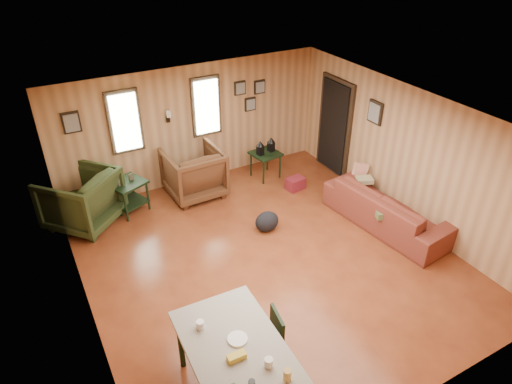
{
  "coord_description": "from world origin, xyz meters",
  "views": [
    {
      "loc": [
        -2.94,
        -4.93,
        4.78
      ],
      "look_at": [
        0.0,
        0.4,
        1.05
      ],
      "focal_mm": 32.0,
      "sensor_mm": 36.0,
      "label": 1
    }
  ],
  "objects_px": {
    "recliner_green": "(81,197)",
    "dining_table": "(238,355)",
    "recliner_brown": "(194,171)",
    "sofa": "(389,203)",
    "end_table": "(128,191)",
    "side_table": "(266,152)"
  },
  "relations": [
    {
      "from": "side_table",
      "to": "end_table",
      "type": "bearing_deg",
      "value": 178.43
    },
    {
      "from": "recliner_brown",
      "to": "dining_table",
      "type": "xyz_separation_m",
      "value": [
        -1.29,
        -4.44,
        0.24
      ]
    },
    {
      "from": "recliner_brown",
      "to": "side_table",
      "type": "height_order",
      "value": "recliner_brown"
    },
    {
      "from": "dining_table",
      "to": "recliner_brown",
      "type": "bearing_deg",
      "value": 75.99
    },
    {
      "from": "side_table",
      "to": "recliner_green",
      "type": "bearing_deg",
      "value": 178.8
    },
    {
      "from": "end_table",
      "to": "dining_table",
      "type": "distance_m",
      "value": 4.47
    },
    {
      "from": "recliner_green",
      "to": "side_table",
      "type": "height_order",
      "value": "recliner_green"
    },
    {
      "from": "recliner_brown",
      "to": "end_table",
      "type": "distance_m",
      "value": 1.29
    },
    {
      "from": "recliner_brown",
      "to": "recliner_green",
      "type": "bearing_deg",
      "value": -1.51
    },
    {
      "from": "sofa",
      "to": "recliner_green",
      "type": "bearing_deg",
      "value": 54.1
    },
    {
      "from": "end_table",
      "to": "side_table",
      "type": "bearing_deg",
      "value": -1.57
    },
    {
      "from": "sofa",
      "to": "side_table",
      "type": "relative_size",
      "value": 2.71
    },
    {
      "from": "sofa",
      "to": "side_table",
      "type": "height_order",
      "value": "sofa"
    },
    {
      "from": "recliner_green",
      "to": "end_table",
      "type": "bearing_deg",
      "value": 138.07
    },
    {
      "from": "recliner_brown",
      "to": "dining_table",
      "type": "distance_m",
      "value": 4.63
    },
    {
      "from": "sofa",
      "to": "recliner_green",
      "type": "distance_m",
      "value": 5.38
    },
    {
      "from": "side_table",
      "to": "dining_table",
      "type": "xyz_separation_m",
      "value": [
        -2.86,
        -4.38,
        0.18
      ]
    },
    {
      "from": "recliner_brown",
      "to": "side_table",
      "type": "bearing_deg",
      "value": 176.69
    },
    {
      "from": "recliner_green",
      "to": "dining_table",
      "type": "bearing_deg",
      "value": 58.28
    },
    {
      "from": "sofa",
      "to": "end_table",
      "type": "bearing_deg",
      "value": 49.17
    },
    {
      "from": "sofa",
      "to": "recliner_green",
      "type": "height_order",
      "value": "recliner_green"
    },
    {
      "from": "end_table",
      "to": "sofa",
      "type": "bearing_deg",
      "value": -34.29
    }
  ]
}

